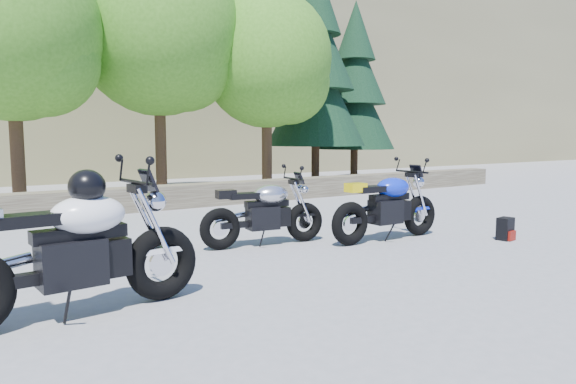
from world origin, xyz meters
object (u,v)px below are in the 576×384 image
at_px(silver_bike, 265,213).
at_px(blue_bike, 387,207).
at_px(white_bike, 72,246).
at_px(backpack, 506,229).

distance_m(silver_bike, blue_bike, 1.85).
relative_size(white_bike, blue_bike, 1.12).
bearing_deg(silver_bike, white_bike, -142.83).
xyz_separation_m(blue_bike, backpack, (1.46, -1.00, -0.33)).
relative_size(blue_bike, backpack, 6.04).
xyz_separation_m(white_bike, blue_bike, (4.60, 0.90, -0.12)).
relative_size(white_bike, backpack, 6.76).
height_order(silver_bike, backpack, silver_bike).
height_order(silver_bike, white_bike, white_bike).
bearing_deg(blue_bike, backpack, -32.95).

